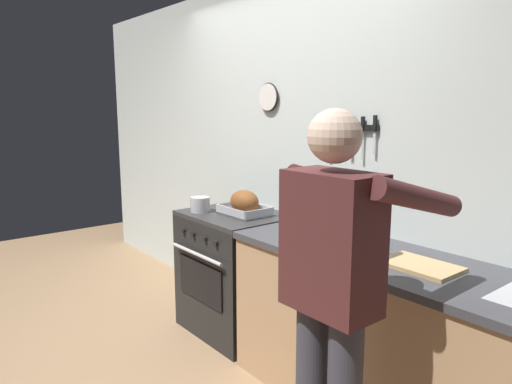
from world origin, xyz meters
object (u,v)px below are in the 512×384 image
object	(u,v)px
person_cook	(334,287)
bottle_dish_soap	(307,209)
stove	(236,272)
roasting_pan	(244,204)
bottle_soy_sauce	(327,219)
saucepan	(200,204)
cutting_board	(420,266)
bottle_cooking_oil	(311,214)

from	to	relation	value
person_cook	bottle_dish_soap	world-z (taller)	person_cook
stove	person_cook	world-z (taller)	person_cook
roasting_pan	bottle_soy_sauce	xyz separation A→B (m)	(0.73, 0.07, 0.01)
saucepan	stove	bearing A→B (deg)	39.85
cutting_board	bottle_cooking_oil	bearing A→B (deg)	172.60
stove	person_cook	xyz separation A→B (m)	(1.51, -0.63, 0.50)
bottle_soy_sauce	bottle_cooking_oil	bearing A→B (deg)	-178.28
person_cook	saucepan	distance (m)	1.78
person_cook	cutting_board	xyz separation A→B (m)	(0.01, 0.61, -0.04)
person_cook	stove	bearing A→B (deg)	66.27
bottle_cooking_oil	bottle_soy_sauce	bearing A→B (deg)	1.72
person_cook	roasting_pan	xyz separation A→B (m)	(-1.44, 0.65, 0.03)
person_cook	bottle_dish_soap	bearing A→B (deg)	48.57
saucepan	bottle_cooking_oil	distance (m)	0.92
bottle_cooking_oil	bottle_dish_soap	world-z (taller)	bottle_cooking_oil
roasting_pan	cutting_board	world-z (taller)	roasting_pan
bottle_cooking_oil	bottle_dish_soap	bearing A→B (deg)	142.20
roasting_pan	bottle_cooking_oil	xyz separation A→B (m)	(0.60, 0.07, 0.02)
cutting_board	bottle_cooking_oil	world-z (taller)	bottle_cooking_oil
bottle_cooking_oil	bottle_soy_sauce	distance (m)	0.13
person_cook	bottle_cooking_oil	world-z (taller)	person_cook
bottle_soy_sauce	saucepan	bearing A→B (deg)	-165.30
saucepan	cutting_board	bearing A→B (deg)	5.04
stove	roasting_pan	distance (m)	0.54
bottle_dish_soap	roasting_pan	bearing A→B (deg)	-159.08
saucepan	bottle_dish_soap	bearing A→B (deg)	26.53
stove	saucepan	size ratio (longest dim) A/B	6.27
roasting_pan	saucepan	distance (m)	0.34
stove	bottle_dish_soap	world-z (taller)	bottle_dish_soap
bottle_cooking_oil	bottle_dish_soap	size ratio (longest dim) A/B	1.08
roasting_pan	bottle_soy_sauce	bearing A→B (deg)	5.50
cutting_board	bottle_soy_sauce	distance (m)	0.73
cutting_board	bottle_soy_sauce	world-z (taller)	bottle_soy_sauce
cutting_board	bottle_dish_soap	distance (m)	1.01
stove	bottle_dish_soap	distance (m)	0.79
saucepan	bottle_dish_soap	distance (m)	0.83
saucepan	cutting_board	distance (m)	1.73
cutting_board	bottle_dish_soap	world-z (taller)	bottle_dish_soap
person_cook	bottle_dish_soap	xyz separation A→B (m)	(-0.98, 0.83, 0.04)
bottle_cooking_oil	roasting_pan	bearing A→B (deg)	-173.70
cutting_board	bottle_soy_sauce	xyz separation A→B (m)	(-0.71, 0.11, 0.08)
person_cook	roasting_pan	world-z (taller)	person_cook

